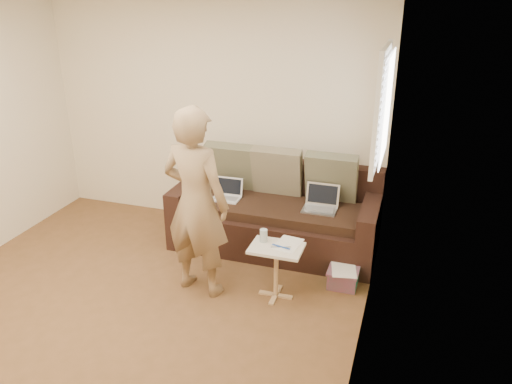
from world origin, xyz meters
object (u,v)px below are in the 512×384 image
at_px(laptop_silver, 319,211).
at_px(drinking_glass, 264,236).
at_px(side_table, 276,272).
at_px(striped_box, 343,277).
at_px(sofa, 275,211).
at_px(laptop_white, 226,199).
at_px(person, 196,203).

relative_size(laptop_silver, drinking_glass, 2.92).
distance_m(side_table, striped_box, 0.70).
height_order(sofa, side_table, sofa).
distance_m(laptop_silver, side_table, 0.95).
relative_size(laptop_silver, laptop_white, 1.17).
bearing_deg(sofa, laptop_silver, -6.59).
bearing_deg(person, striped_box, -150.94).
bearing_deg(laptop_white, drinking_glass, -50.49).
bearing_deg(drinking_glass, striped_box, 23.66).
height_order(side_table, striped_box, side_table).
xyz_separation_m(laptop_white, person, (0.09, -0.96, 0.38)).
bearing_deg(drinking_glass, laptop_silver, 66.95).
height_order(sofa, person, person).
height_order(sofa, laptop_silver, sofa).
bearing_deg(drinking_glass, laptop_white, 130.25).
relative_size(laptop_white, person, 0.17).
distance_m(laptop_white, striped_box, 1.53).
distance_m(sofa, drinking_glass, 0.91).
xyz_separation_m(laptop_silver, side_table, (-0.21, -0.89, -0.26)).
bearing_deg(laptop_silver, drinking_glass, -113.36).
bearing_deg(drinking_glass, side_table, -23.69).
height_order(sofa, drinking_glass, sofa).
relative_size(sofa, striped_box, 7.48).
xyz_separation_m(laptop_silver, drinking_glass, (-0.35, -0.83, 0.06)).
relative_size(laptop_white, striped_box, 1.02).
relative_size(sofa, drinking_glass, 18.33).
bearing_deg(side_table, laptop_silver, 76.62).
height_order(sofa, striped_box, sofa).
distance_m(laptop_silver, striped_box, 0.76).
distance_m(sofa, side_table, 1.00).
height_order(laptop_white, drinking_glass, drinking_glass).
xyz_separation_m(laptop_white, drinking_glass, (0.68, -0.80, 0.06)).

